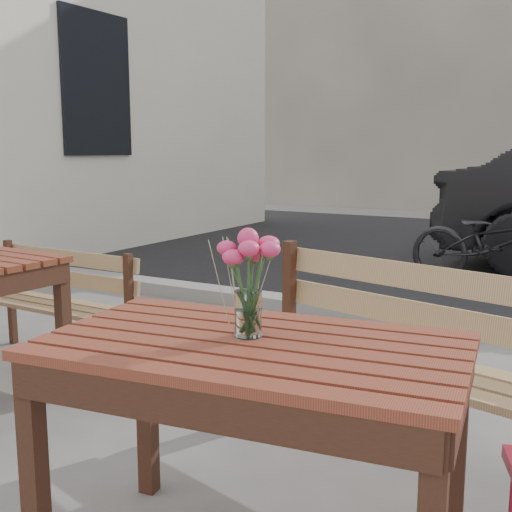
# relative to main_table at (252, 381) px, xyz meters

# --- Properties ---
(street) EXTENTS (30.00, 8.12, 0.12)m
(street) POSITION_rel_main_table_xyz_m (0.00, 5.24, -0.64)
(street) COLOR black
(street) RESTS_ON ground
(main_table) EXTENTS (1.38, 0.91, 0.80)m
(main_table) POSITION_rel_main_table_xyz_m (0.00, 0.00, 0.00)
(main_table) COLOR brown
(main_table) RESTS_ON ground
(main_bench) EXTENTS (1.57, 0.80, 0.93)m
(main_bench) POSITION_rel_main_table_xyz_m (0.13, 1.04, -0.10)
(main_bench) COLOR #9A744F
(main_bench) RESTS_ON ground
(main_vase) EXTENTS (0.19, 0.19, 0.34)m
(main_vase) POSITION_rel_main_table_xyz_m (-0.04, 0.04, 0.35)
(main_vase) COLOR white
(main_vase) RESTS_ON main_table
(second_bench) EXTENTS (1.25, 0.41, 0.77)m
(second_bench) POSITION_rel_main_table_xyz_m (-2.20, 1.27, -0.20)
(second_bench) COLOR #9A744F
(second_bench) RESTS_ON ground
(bicycle) EXTENTS (1.78, 0.74, 0.91)m
(bicycle) POSITION_rel_main_table_xyz_m (-0.08, 5.05, -0.21)
(bicycle) COLOR black
(bicycle) RESTS_ON ground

